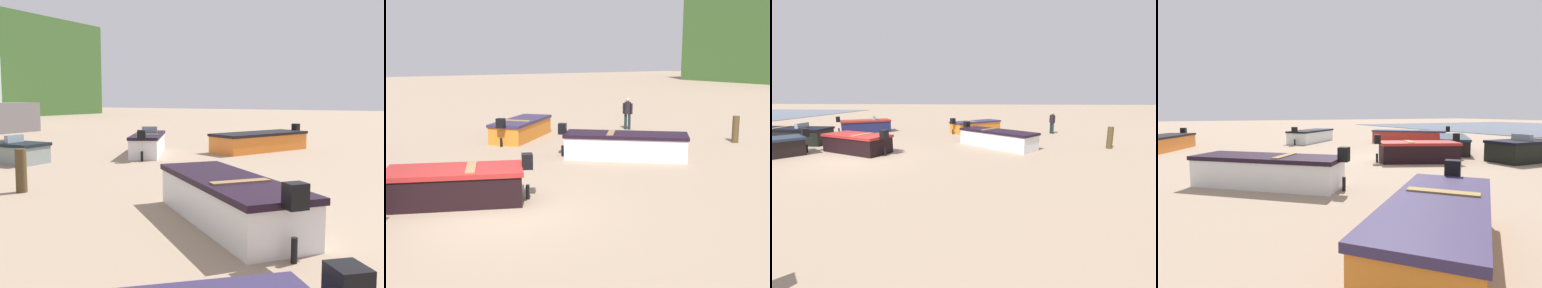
# 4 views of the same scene
# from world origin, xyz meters

# --- Properties ---
(ground_plane) EXTENTS (160.00, 160.00, 0.00)m
(ground_plane) POSITION_xyz_m (0.00, 0.00, 0.00)
(ground_plane) COLOR gray
(boat_red_1) EXTENTS (4.56, 4.78, 1.24)m
(boat_red_1) POSITION_xyz_m (6.63, -5.66, 0.47)
(boat_red_1) COLOR red
(boat_red_1) RESTS_ON ground
(boat_orange_2) EXTENTS (3.82, 4.03, 1.18)m
(boat_orange_2) POSITION_xyz_m (-8.94, 4.97, 0.44)
(boat_orange_2) COLOR orange
(boat_orange_2) RESTS_ON ground
(boat_black_3) EXTENTS (4.79, 4.37, 1.19)m
(boat_black_3) POSITION_xyz_m (1.22, -4.81, 0.44)
(boat_black_3) COLOR black
(boat_black_3) RESTS_ON ground
(boat_black_4) EXTENTS (2.71, 3.76, 1.22)m
(boat_black_4) POSITION_xyz_m (-1.07, -0.61, 0.46)
(boat_black_4) COLOR black
(boat_black_4) RESTS_ON ground
(boat_black_6) EXTENTS (1.69, 4.76, 1.27)m
(boat_black_6) POSITION_xyz_m (-2.96, -5.67, 0.49)
(boat_black_6) COLOR black
(boat_black_6) RESTS_ON ground
(boat_white_7) EXTENTS (4.50, 4.50, 1.22)m
(boat_white_7) POSITION_xyz_m (10.33, 0.48, 0.46)
(boat_white_7) COLOR white
(boat_white_7) RESTS_ON ground
(boat_orange_8) EXTENTS (5.21, 3.60, 1.20)m
(boat_orange_8) POSITION_xyz_m (8.79, 10.02, 0.44)
(boat_orange_8) COLOR orange
(boat_orange_8) RESTS_ON ground
(boat_white_10) EXTENTS (4.02, 4.34, 1.24)m
(boat_white_10) POSITION_xyz_m (-3.07, 6.36, 0.47)
(boat_white_10) COLOR white
(boat_white_10) RESTS_ON ground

